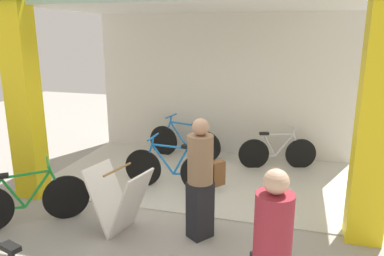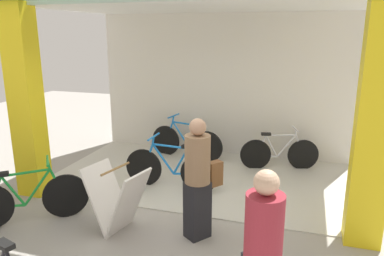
{
  "view_description": "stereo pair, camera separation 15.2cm",
  "coord_description": "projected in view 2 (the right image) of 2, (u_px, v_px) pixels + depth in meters",
  "views": [
    {
      "loc": [
        1.59,
        -4.83,
        2.67
      ],
      "look_at": [
        0.0,
        0.77,
        1.15
      ],
      "focal_mm": 34.57,
      "sensor_mm": 36.0,
      "label": 1
    },
    {
      "loc": [
        1.74,
        -4.79,
        2.67
      ],
      "look_at": [
        0.0,
        0.77,
        1.15
      ],
      "focal_mm": 34.57,
      "sensor_mm": 36.0,
      "label": 2
    }
  ],
  "objects": [
    {
      "name": "shop_facade",
      "position": [
        205.0,
        66.0,
        6.52
      ],
      "size": [
        5.76,
        3.4,
        3.93
      ],
      "color": "beige",
      "rests_on": "ground"
    },
    {
      "name": "pedestrian_0",
      "position": [
        198.0,
        178.0,
        4.78
      ],
      "size": [
        0.51,
        0.58,
        1.63
      ],
      "color": "black",
      "rests_on": "ground"
    },
    {
      "name": "sandwich_board_sign",
      "position": [
        117.0,
        200.0,
        5.02
      ],
      "size": [
        0.9,
        0.71,
        0.93
      ],
      "color": "silver",
      "rests_on": "ground"
    },
    {
      "name": "bicycle_inside_0",
      "position": [
        186.0,
        142.0,
        7.97
      ],
      "size": [
        1.67,
        0.46,
        0.93
      ],
      "color": "black",
      "rests_on": "ground"
    },
    {
      "name": "ground_plane",
      "position": [
        177.0,
        214.0,
        5.6
      ],
      "size": [
        19.12,
        19.12,
        0.0
      ],
      "primitive_type": "plane",
      "color": "#9E9991",
      "rests_on": "ground"
    },
    {
      "name": "bicycle_inside_2",
      "position": [
        171.0,
        169.0,
        6.4
      ],
      "size": [
        1.7,
        0.47,
        0.94
      ],
      "color": "black",
      "rests_on": "ground"
    },
    {
      "name": "bicycle_parked_1",
      "position": [
        28.0,
        199.0,
        5.25
      ],
      "size": [
        1.33,
        1.08,
        0.92
      ],
      "color": "black",
      "rests_on": "ground"
    },
    {
      "name": "bicycle_inside_1",
      "position": [
        279.0,
        153.0,
        7.33
      ],
      "size": [
        1.5,
        0.53,
        0.85
      ],
      "color": "black",
      "rests_on": "ground"
    }
  ]
}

